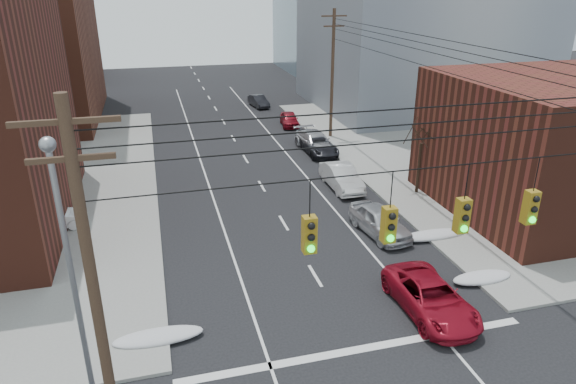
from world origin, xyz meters
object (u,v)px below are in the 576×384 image
red_pickup (431,297)px  parked_car_b (342,177)px  lot_car_b (22,200)px  lot_car_d (2,196)px  parked_car_d (315,142)px  parked_car_c (319,146)px  lot_car_a (51,219)px  parked_car_a (380,221)px  parked_car_e (289,119)px  parked_car_f (259,101)px

red_pickup → parked_car_b: bearing=83.8°
parked_car_b → lot_car_b: bearing=176.4°
lot_car_b → lot_car_d: bearing=66.6°
parked_car_d → parked_car_c: bearing=-92.9°
parked_car_b → parked_car_d: 8.48m
red_pickup → lot_car_a: bearing=142.7°
red_pickup → parked_car_a: parked_car_a is taller
red_pickup → parked_car_e: red_pickup is taller
parked_car_e → lot_car_b: bearing=-136.0°
parked_car_e → parked_car_f: size_ratio=1.00×
parked_car_a → red_pickup: bearing=-105.0°
parked_car_b → parked_car_d: (0.82, 8.44, -0.02)m
lot_car_d → lot_car_b: bearing=-117.5°
red_pickup → lot_car_b: size_ratio=1.06×
red_pickup → parked_car_c: size_ratio=1.10×
parked_car_b → parked_car_c: parked_car_b is taller
parked_car_b → lot_car_d: lot_car_d is taller
red_pickup → parked_car_e: size_ratio=1.34×
parked_car_b → lot_car_d: 21.46m
lot_car_b → parked_car_e: bearing=-39.7°
parked_car_e → parked_car_c: bearing=-82.2°
parked_car_b → lot_car_b: parked_car_b is taller
parked_car_b → parked_car_a: bearing=-93.3°
parked_car_c → parked_car_e: size_ratio=1.22×
red_pickup → parked_car_a: size_ratio=1.14×
red_pickup → parked_car_c: (2.22, 21.76, -0.07)m
parked_car_b → lot_car_d: (-21.35, 2.14, 0.10)m
parked_car_a → lot_car_d: (-20.99, 9.12, 0.11)m
parked_car_c → lot_car_b: bearing=-164.2°
red_pickup → parked_car_b: size_ratio=1.09×
parked_car_a → parked_car_d: size_ratio=0.86×
parked_car_a → lot_car_b: parked_car_a is taller
parked_car_f → lot_car_d: (-20.99, -23.19, 0.25)m
lot_car_d → parked_car_c: bearing=-66.7°
parked_car_d → parked_car_f: (-1.19, 16.90, -0.13)m
parked_car_e → parked_car_f: parked_car_e is taller
lot_car_a → lot_car_d: 5.30m
parked_car_d → lot_car_b: bearing=-166.2°
parked_car_a → parked_car_e: parked_car_a is taller
parked_car_f → red_pickup: bearing=-99.3°
parked_car_c → parked_car_b: bearing=-97.6°
parked_car_b → parked_car_c: size_ratio=1.01×
red_pickup → parked_car_f: 39.63m
lot_car_b → lot_car_d: (-1.29, 0.98, 0.05)m
parked_car_d → lot_car_b: 22.12m
parked_car_d → lot_car_b: (-20.89, -7.28, 0.06)m
parked_car_a → parked_car_d: parked_car_a is taller
lot_car_a → lot_car_d: bearing=31.2°
red_pickup → lot_car_b: bearing=139.7°
lot_car_a → lot_car_b: lot_car_b is taller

